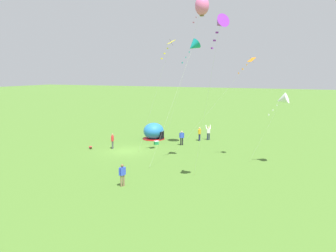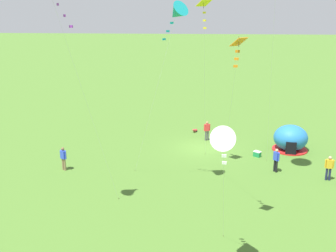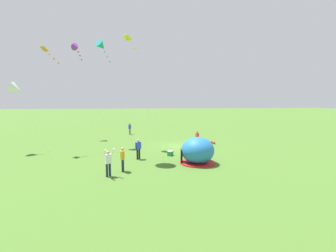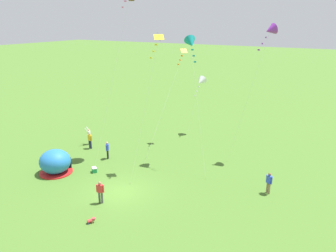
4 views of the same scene
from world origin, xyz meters
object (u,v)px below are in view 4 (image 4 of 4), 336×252
(person_strolling, at_px, (107,149))
(kite_orange, at_px, (182,56))
(toddler_crawling, at_px, (91,220))
(kite_yellow, at_px, (157,43))
(kite_white, at_px, (201,82))
(popup_tent, at_px, (55,162))
(person_far_back, at_px, (89,135))
(kite_purple, at_px, (270,30))
(cooler_box, at_px, (94,170))
(person_with_toddler, at_px, (269,182))
(kite_teal, at_px, (191,43))
(person_near_tent, at_px, (90,140))
(person_watching_sky, at_px, (100,191))

(person_strolling, relative_size, kite_orange, 0.17)
(toddler_crawling, xyz_separation_m, kite_yellow, (-0.51, 9.37, 10.78))
(person_strolling, distance_m, kite_white, 13.19)
(popup_tent, bearing_deg, kite_orange, 65.27)
(popup_tent, xyz_separation_m, person_far_back, (-2.24, 6.65, 0.00))
(person_strolling, relative_size, kite_white, 0.25)
(person_far_back, bearing_deg, toddler_crawling, -47.09)
(popup_tent, relative_size, kite_purple, 0.22)
(cooler_box, distance_m, person_far_back, 7.13)
(person_with_toddler, xyz_separation_m, kite_teal, (-8.16, 2.72, 9.90))
(kite_purple, bearing_deg, kite_white, 154.88)
(person_strolling, distance_m, person_far_back, 4.68)
(person_near_tent, bearing_deg, cooler_box, -44.38)
(person_with_toddler, distance_m, person_watching_sky, 12.69)
(person_near_tent, height_order, person_with_toddler, same)
(person_with_toddler, xyz_separation_m, person_far_back, (-19.23, 1.11, 0.03))
(cooler_box, bearing_deg, kite_teal, 47.56)
(kite_orange, bearing_deg, kite_teal, -54.30)
(kite_white, bearing_deg, kite_orange, -101.48)
(kite_orange, bearing_deg, kite_yellow, -78.22)
(toddler_crawling, distance_m, person_watching_sky, 2.60)
(kite_yellow, bearing_deg, person_strolling, -173.52)
(toddler_crawling, bearing_deg, person_near_tent, 132.51)
(kite_white, bearing_deg, kite_teal, -72.77)
(popup_tent, bearing_deg, person_near_tent, 102.65)
(kite_teal, bearing_deg, kite_yellow, -116.91)
(kite_orange, distance_m, kite_white, 4.63)
(toddler_crawling, xyz_separation_m, person_watching_sky, (-1.07, 2.23, 0.79))
(kite_teal, bearing_deg, kite_purple, 34.29)
(popup_tent, bearing_deg, person_with_toddler, 18.05)
(popup_tent, height_order, person_strolling, popup_tent)
(person_strolling, bearing_deg, kite_yellow, 6.48)
(kite_teal, bearing_deg, person_strolling, -152.03)
(popup_tent, relative_size, person_near_tent, 1.63)
(popup_tent, height_order, cooler_box, popup_tent)
(person_with_toddler, height_order, kite_teal, kite_teal)
(toddler_crawling, height_order, person_strolling, person_strolling)
(person_strolling, height_order, kite_teal, kite_teal)
(person_watching_sky, height_order, kite_orange, kite_orange)
(kite_yellow, bearing_deg, toddler_crawling, -86.88)
(toddler_crawling, bearing_deg, kite_orange, 96.95)
(toddler_crawling, height_order, person_with_toddler, person_with_toddler)
(kite_purple, bearing_deg, kite_teal, -145.71)
(cooler_box, distance_m, kite_white, 15.78)
(toddler_crawling, xyz_separation_m, person_strolling, (-5.83, 8.77, 0.79))
(kite_white, bearing_deg, popup_tent, -112.08)
(toddler_crawling, bearing_deg, kite_teal, 85.26)
(kite_white, distance_m, kite_teal, 9.33)
(popup_tent, distance_m, kite_white, 17.92)
(cooler_box, bearing_deg, person_strolling, 106.78)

